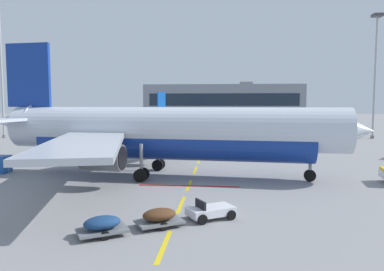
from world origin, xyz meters
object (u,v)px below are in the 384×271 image
at_px(uld_cargo_container, 0,164).
at_px(baggage_train, 160,217).
at_px(apron_light_mast_far, 376,61).
at_px(airliner_far_center, 136,116).
at_px(apron_light_mast_near, 1,48).
at_px(airliner_foreground, 166,132).

bearing_deg(uld_cargo_container, baggage_train, -38.12).
xyz_separation_m(uld_cargo_container, apron_light_mast_far, (49.09, 38.36, 13.59)).
relative_size(uld_cargo_container, apron_light_mast_far, 0.07).
bearing_deg(baggage_train, uld_cargo_container, 141.88).
distance_m(airliner_far_center, apron_light_mast_near, 38.07).
bearing_deg(apron_light_mast_far, uld_cargo_container, -141.99).
relative_size(airliner_far_center, uld_cargo_container, 16.17).
bearing_deg(baggage_train, airliner_foreground, 97.59).
relative_size(airliner_foreground, airliner_far_center, 1.28).
bearing_deg(apron_light_mast_far, airliner_far_center, 153.23).
xyz_separation_m(airliner_far_center, baggage_train, (19.80, -78.08, -2.71)).
distance_m(airliner_far_center, apron_light_mast_far, 58.42).
distance_m(uld_cargo_container, apron_light_mast_far, 63.76).
height_order(baggage_train, apron_light_mast_near, apron_light_mast_near).
relative_size(baggage_train, uld_cargo_container, 4.85).
height_order(airliner_far_center, apron_light_mast_far, apron_light_mast_far).
height_order(airliner_foreground, airliner_far_center, airliner_foreground).
bearing_deg(airliner_far_center, uld_cargo_container, -88.12).
height_order(airliner_foreground, apron_light_mast_far, apron_light_mast_far).
bearing_deg(uld_cargo_container, airliner_foreground, -1.05).
relative_size(airliner_foreground, apron_light_mast_near, 1.26).
bearing_deg(baggage_train, airliner_far_center, 104.23).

